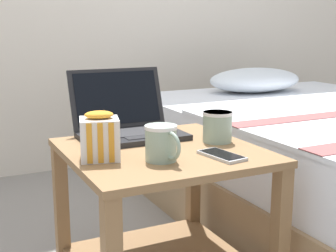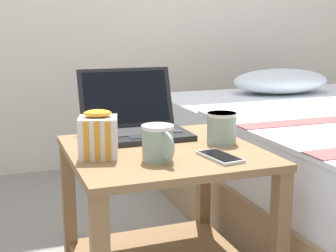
{
  "view_description": "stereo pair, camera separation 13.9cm",
  "coord_description": "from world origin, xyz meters",
  "px_view_note": "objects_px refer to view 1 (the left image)",
  "views": [
    {
      "loc": [
        -0.6,
        -1.26,
        0.89
      ],
      "look_at": [
        0.0,
        -0.04,
        0.6
      ],
      "focal_mm": 50.0,
      "sensor_mm": 36.0,
      "label": 1
    },
    {
      "loc": [
        -0.47,
        -1.32,
        0.89
      ],
      "look_at": [
        0.0,
        -0.04,
        0.6
      ],
      "focal_mm": 50.0,
      "sensor_mm": 36.0,
      "label": 2
    }
  ],
  "objects_px": {
    "snack_bag": "(100,137)",
    "laptop": "(127,123)",
    "mug_front_right": "(162,141)",
    "cell_phone": "(222,155)",
    "mug_front_left": "(217,125)"
  },
  "relations": [
    {
      "from": "laptop",
      "to": "mug_front_right",
      "type": "bearing_deg",
      "value": -94.43
    },
    {
      "from": "mug_front_left",
      "to": "cell_phone",
      "type": "height_order",
      "value": "mug_front_left"
    },
    {
      "from": "mug_front_left",
      "to": "mug_front_right",
      "type": "xyz_separation_m",
      "value": [
        -0.26,
        -0.12,
        0.0
      ]
    },
    {
      "from": "mug_front_left",
      "to": "snack_bag",
      "type": "bearing_deg",
      "value": -176.09
    },
    {
      "from": "laptop",
      "to": "mug_front_left",
      "type": "relative_size",
      "value": 2.46
    },
    {
      "from": "snack_bag",
      "to": "cell_phone",
      "type": "height_order",
      "value": "snack_bag"
    },
    {
      "from": "laptop",
      "to": "mug_front_right",
      "type": "xyz_separation_m",
      "value": [
        -0.03,
        -0.33,
        0.01
      ]
    },
    {
      "from": "mug_front_right",
      "to": "cell_phone",
      "type": "height_order",
      "value": "mug_front_right"
    },
    {
      "from": "snack_bag",
      "to": "mug_front_right",
      "type": "bearing_deg",
      "value": -32.0
    },
    {
      "from": "laptop",
      "to": "snack_bag",
      "type": "xyz_separation_m",
      "value": [
        -0.17,
        -0.23,
        0.02
      ]
    },
    {
      "from": "snack_bag",
      "to": "cell_phone",
      "type": "relative_size",
      "value": 0.9
    },
    {
      "from": "snack_bag",
      "to": "laptop",
      "type": "bearing_deg",
      "value": 53.24
    },
    {
      "from": "laptop",
      "to": "cell_phone",
      "type": "height_order",
      "value": "laptop"
    },
    {
      "from": "mug_front_right",
      "to": "cell_phone",
      "type": "xyz_separation_m",
      "value": [
        0.17,
        -0.04,
        -0.05
      ]
    },
    {
      "from": "laptop",
      "to": "cell_phone",
      "type": "xyz_separation_m",
      "value": [
        0.15,
        -0.37,
        -0.04
      ]
    }
  ]
}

